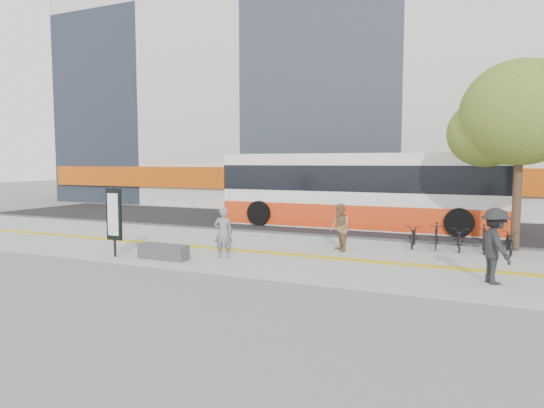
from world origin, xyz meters
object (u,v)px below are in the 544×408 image
at_px(bench, 163,252).
at_px(seated_woman, 223,233).
at_px(pedestrian_tan, 340,227).
at_px(street_tree, 520,116).
at_px(pedestrian_dark, 495,246).
at_px(signboard, 114,215).
at_px(bus, 358,193).

height_order(bench, seated_woman, seated_woman).
bearing_deg(pedestrian_tan, seated_woman, -84.15).
relative_size(street_tree, pedestrian_tan, 4.00).
height_order(seated_woman, pedestrian_dark, pedestrian_dark).
distance_m(signboard, pedestrian_dark, 10.75).
relative_size(seated_woman, pedestrian_tan, 0.98).
bearing_deg(pedestrian_tan, pedestrian_dark, 27.19).
height_order(street_tree, pedestrian_tan, street_tree).
relative_size(street_tree, pedestrian_dark, 3.44).
relative_size(signboard, street_tree, 0.35).
relative_size(street_tree, bus, 0.50).
relative_size(bus, pedestrian_dark, 6.81).
height_order(signboard, pedestrian_tan, signboard).
relative_size(bench, pedestrian_tan, 1.01).
bearing_deg(signboard, seated_woman, 21.43).
height_order(signboard, seated_woman, signboard).
bearing_deg(bus, pedestrian_dark, -58.15).
relative_size(signboard, seated_woman, 1.42).
bearing_deg(bench, bus, 69.70).
distance_m(signboard, bus, 11.27).
bearing_deg(seated_woman, pedestrian_dark, 152.14).
xyz_separation_m(signboard, seated_woman, (3.15, 1.24, -0.51)).
height_order(seated_woman, pedestrian_tan, pedestrian_tan).
bearing_deg(bench, pedestrian_tan, 36.87).
xyz_separation_m(signboard, pedestrian_dark, (10.68, 1.16, -0.37)).
relative_size(bench, signboard, 0.73).
bearing_deg(bench, street_tree, 31.62).
height_order(street_tree, seated_woman, street_tree).
bearing_deg(street_tree, signboard, -150.93).
distance_m(bus, pedestrian_dark, 10.43).
height_order(pedestrian_tan, pedestrian_dark, pedestrian_dark).
bearing_deg(street_tree, pedestrian_dark, -97.68).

